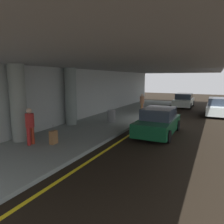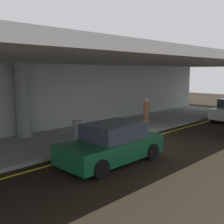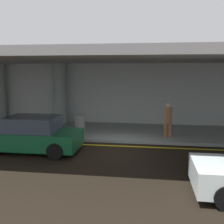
# 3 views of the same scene
# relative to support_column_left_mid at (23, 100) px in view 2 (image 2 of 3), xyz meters

# --- Properties ---
(ground_plane) EXTENTS (60.00, 60.00, 0.00)m
(ground_plane) POSITION_rel_support_column_left_mid_xyz_m (4.00, -4.72, -1.97)
(ground_plane) COLOR black
(sidewalk) EXTENTS (26.00, 4.20, 0.15)m
(sidewalk) POSITION_rel_support_column_left_mid_xyz_m (4.00, -1.62, -1.90)
(sidewalk) COLOR gray
(sidewalk) RESTS_ON ground
(lane_stripe_yellow) EXTENTS (26.00, 0.14, 0.01)m
(lane_stripe_yellow) POSITION_rel_support_column_left_mid_xyz_m (4.00, -4.20, -1.97)
(lane_stripe_yellow) COLOR yellow
(lane_stripe_yellow) RESTS_ON ground
(support_column_left_mid) EXTENTS (0.74, 0.74, 3.65)m
(support_column_left_mid) POSITION_rel_support_column_left_mid_xyz_m (0.00, 0.00, 0.00)
(support_column_left_mid) COLOR gray
(support_column_left_mid) RESTS_ON sidewalk
(ceiling_overhang) EXTENTS (28.00, 13.20, 0.30)m
(ceiling_overhang) POSITION_rel_support_column_left_mid_xyz_m (4.00, -2.12, 1.97)
(ceiling_overhang) COLOR gray
(ceiling_overhang) RESTS_ON support_column_far_left
(terminal_back_wall) EXTENTS (26.00, 0.30, 3.80)m
(terminal_back_wall) POSITION_rel_support_column_left_mid_xyz_m (4.00, 0.63, -0.07)
(terminal_back_wall) COLOR #B1B9B7
(terminal_back_wall) RESTS_ON ground
(car_dark_green) EXTENTS (4.10, 1.92, 1.50)m
(car_dark_green) POSITION_rel_support_column_left_mid_xyz_m (0.62, -5.56, -1.26)
(car_dark_green) COLOR #104929
(car_dark_green) RESTS_ON ground
(person_waiting_for_ride) EXTENTS (0.38, 0.38, 1.68)m
(person_waiting_for_ride) POSITION_rel_support_column_left_mid_xyz_m (6.38, -2.69, -0.86)
(person_waiting_for_ride) COLOR brown
(person_waiting_for_ride) RESTS_ON sidewalk
(trash_bin_steel) EXTENTS (0.56, 0.56, 0.85)m
(trash_bin_steel) POSITION_rel_support_column_left_mid_xyz_m (1.75, -2.06, -1.40)
(trash_bin_steel) COLOR gray
(trash_bin_steel) RESTS_ON sidewalk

